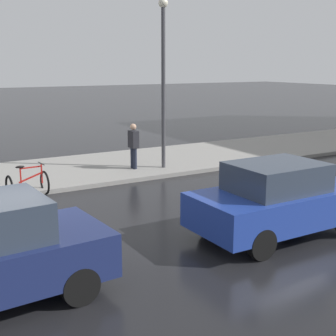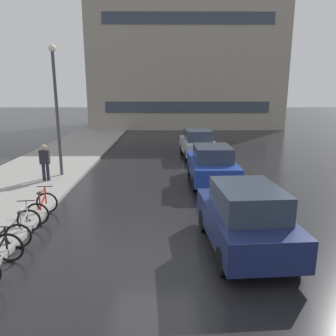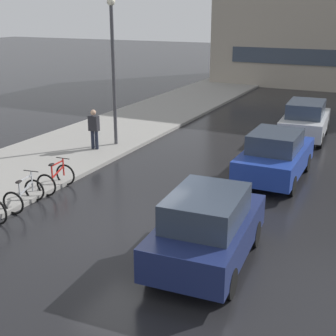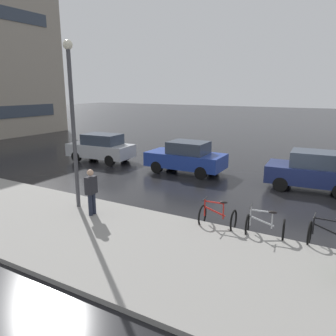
% 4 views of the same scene
% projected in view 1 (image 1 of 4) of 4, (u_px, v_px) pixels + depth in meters
% --- Properties ---
extents(sidewalk_kerb, '(4.80, 60.00, 0.14)m').
position_uv_depth(sidewalk_kerb, '(214.00, 154.00, 19.70)').
color(sidewalk_kerb, gray).
rests_on(sidewalk_kerb, ground).
extents(bicycle_third, '(0.79, 1.14, 0.96)m').
position_uv_depth(bicycle_third, '(28.00, 184.00, 13.51)').
color(bicycle_third, black).
rests_on(bicycle_third, ground).
extents(car_blue, '(1.90, 4.13, 1.68)m').
position_uv_depth(car_blue, '(279.00, 199.00, 10.40)').
color(car_blue, navy).
rests_on(car_blue, ground).
extents(pedestrian, '(0.41, 0.26, 1.74)m').
position_uv_depth(pedestrian, '(133.00, 145.00, 16.49)').
color(pedestrian, '#1E2333').
rests_on(pedestrian, ground).
extents(streetlamp, '(0.32, 0.32, 5.94)m').
position_uv_depth(streetlamp, '(163.00, 72.00, 16.13)').
color(streetlamp, '#424247').
rests_on(streetlamp, ground).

